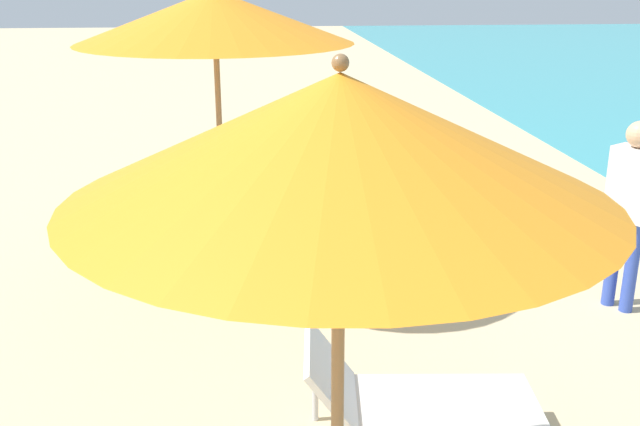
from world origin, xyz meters
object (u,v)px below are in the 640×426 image
umbrella_farthest (215,17)px  beach_ball (522,177)px  umbrella_second (340,139)px  lounger_farthest_shoreside (309,219)px  person_walking_mid (631,198)px  lounger_second_shoreside (412,399)px

umbrella_farthest → beach_ball: (3.88, 2.93, -2.27)m
umbrella_second → lounger_farthest_shoreside: 5.21m
lounger_farthest_shoreside → person_walking_mid: bearing=-48.6°
lounger_second_shoreside → lounger_farthest_shoreside: (-0.33, 3.54, -0.06)m
umbrella_farthest → beach_ball: size_ratio=10.25×
umbrella_farthest → person_walking_mid: size_ratio=1.64×
umbrella_second → person_walking_mid: umbrella_second is taller
lounger_second_shoreside → person_walking_mid: (2.19, 1.75, 0.65)m
person_walking_mid → beach_ball: person_walking_mid is taller
umbrella_second → person_walking_mid: 4.31m
umbrella_second → lounger_farthest_shoreside: bearing=86.7°
lounger_farthest_shoreside → beach_ball: 3.58m
umbrella_second → beach_ball: (3.31, 6.73, -2.09)m
beach_ball → lounger_farthest_shoreside: bearing=-147.8°
lounger_farthest_shoreside → person_walking_mid: (2.52, -1.79, 0.70)m
lounger_farthest_shoreside → umbrella_second: bearing=-106.4°
lounger_second_shoreside → person_walking_mid: 2.87m
lounger_second_shoreside → beach_ball: bearing=68.8°
umbrella_second → umbrella_farthest: (-0.57, 3.80, 0.18)m
umbrella_farthest → lounger_second_shoreside: bearing=-64.9°
umbrella_second → beach_ball: 7.79m
lounger_second_shoreside → person_walking_mid: size_ratio=0.90×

